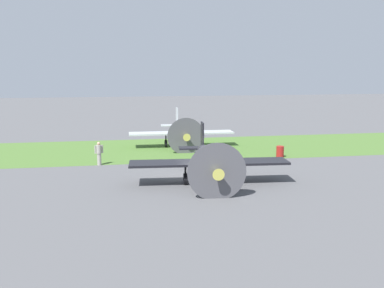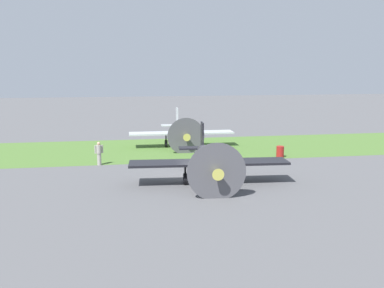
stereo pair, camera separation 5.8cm
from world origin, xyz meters
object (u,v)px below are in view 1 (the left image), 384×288
object	(u,v)px
airplane_wingman	(181,131)
fuel_drum	(280,152)
airplane_lead	(209,159)
ground_crew_chief	(99,153)

from	to	relation	value
airplane_wingman	fuel_drum	world-z (taller)	airplane_wingman
airplane_lead	ground_crew_chief	distance (m)	9.21
fuel_drum	ground_crew_chief	bearing A→B (deg)	1.75
airplane_wingman	airplane_lead	bearing A→B (deg)	90.56
airplane_lead	fuel_drum	bearing A→B (deg)	-134.03
airplane_lead	airplane_wingman	size ratio (longest dim) A/B	1.05
airplane_wingman	ground_crew_chief	size ratio (longest dim) A/B	5.45
airplane_lead	fuel_drum	xyz separation A→B (m)	(-7.20, -6.45, -1.02)
airplane_lead	airplane_wingman	world-z (taller)	airplane_lead
airplane_lead	airplane_wingman	xyz separation A→B (m)	(-0.08, -12.59, -0.06)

